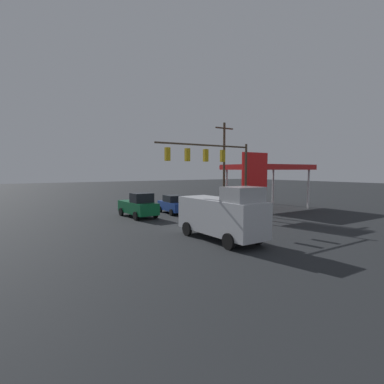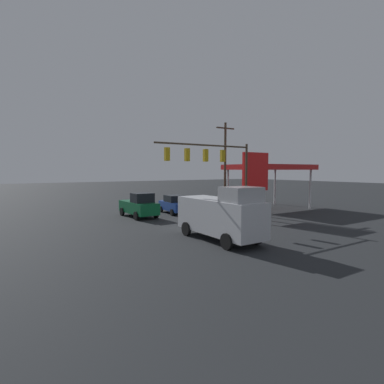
{
  "view_description": "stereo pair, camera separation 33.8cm",
  "coord_description": "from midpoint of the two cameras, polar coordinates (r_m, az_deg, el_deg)",
  "views": [
    {
      "loc": [
        13.72,
        18.8,
        4.56
      ],
      "look_at": [
        0.0,
        -2.0,
        2.75
      ],
      "focal_mm": 28.0,
      "sensor_mm": 36.0,
      "label": 1
    },
    {
      "loc": [
        13.44,
        18.98,
        4.56
      ],
      "look_at": [
        0.0,
        -2.0,
        2.75
      ],
      "focal_mm": 28.0,
      "sensor_mm": 36.0,
      "label": 2
    }
  ],
  "objects": [
    {
      "name": "gas_station_canopy",
      "position": [
        36.8,
        13.98,
        4.49
      ],
      "size": [
        9.33,
        6.71,
        5.22
      ],
      "color": "red",
      "rests_on": "ground"
    },
    {
      "name": "sedan_far",
      "position": [
        31.77,
        -3.86,
        -2.37
      ],
      "size": [
        2.3,
        4.52,
        1.93
      ],
      "rotation": [
        0.0,
        0.0,
        1.5
      ],
      "color": "navy",
      "rests_on": "ground"
    },
    {
      "name": "pickup_parked",
      "position": [
        29.54,
        -10.48,
        -2.62
      ],
      "size": [
        2.42,
        5.27,
        2.4
      ],
      "rotation": [
        0.0,
        0.0,
        1.61
      ],
      "color": "#0C592D",
      "rests_on": "ground"
    },
    {
      "name": "utility_pole",
      "position": [
        33.35,
        5.83,
        5.18
      ],
      "size": [
        2.4,
        0.26,
        9.76
      ],
      "color": "#473828",
      "rests_on": "ground"
    },
    {
      "name": "ground_plane",
      "position": [
        23.71,
        2.27,
        -6.94
      ],
      "size": [
        200.0,
        200.0,
        0.0
      ],
      "primitive_type": "plane",
      "color": "black"
    },
    {
      "name": "traffic_signal_assembly",
      "position": [
        24.77,
        3.62,
        5.76
      ],
      "size": [
        9.1,
        0.43,
        6.88
      ],
      "color": "#473828",
      "rests_on": "ground"
    },
    {
      "name": "price_sign",
      "position": [
        28.6,
        11.54,
        3.52
      ],
      "size": [
        3.09,
        0.27,
        6.21
      ],
      "color": "silver",
      "rests_on": "ground"
    },
    {
      "name": "delivery_truck",
      "position": [
        19.54,
        5.26,
        -4.29
      ],
      "size": [
        2.56,
        6.8,
        3.58
      ],
      "rotation": [
        0.0,
        0.0,
        1.57
      ],
      "color": "silver",
      "rests_on": "ground"
    }
  ]
}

